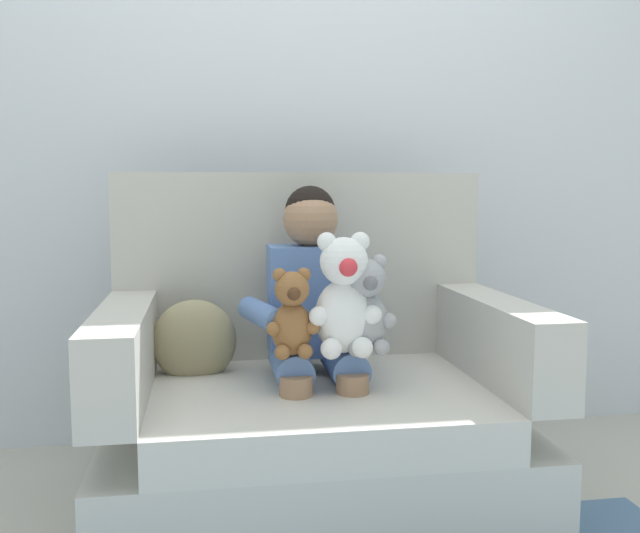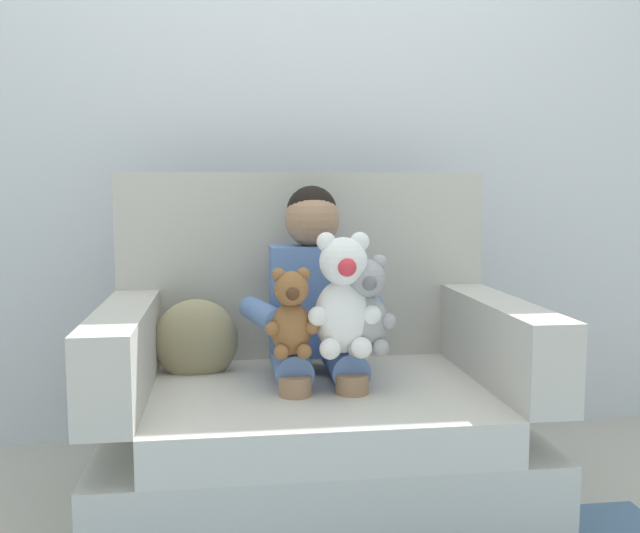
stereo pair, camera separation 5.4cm
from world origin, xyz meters
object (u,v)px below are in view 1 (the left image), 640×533
at_px(armchair, 312,404).
at_px(throw_pillow, 194,341).
at_px(seated_child, 314,308).
at_px(plush_white, 344,298).
at_px(plush_grey, 366,307).
at_px(plush_brown, 292,315).

bearing_deg(armchair, throw_pillow, 163.26).
relative_size(seated_child, plush_white, 2.40).
relative_size(armchair, throw_pillow, 4.72).
height_order(plush_grey, throw_pillow, plush_grey).
distance_m(armchair, seated_child, 0.30).
xyz_separation_m(armchair, plush_white, (0.06, -0.17, 0.35)).
bearing_deg(plush_brown, throw_pillow, 146.21).
bearing_deg(throw_pillow, plush_white, -33.37).
distance_m(plush_grey, throw_pillow, 0.57).
xyz_separation_m(seated_child, plush_white, (0.06, -0.18, 0.06)).
height_order(plush_white, throw_pillow, plush_white).
distance_m(plush_white, throw_pillow, 0.53).
bearing_deg(plush_grey, plush_brown, -175.45).
bearing_deg(plush_white, plush_grey, -15.27).
xyz_separation_m(plush_brown, throw_pillow, (-0.27, 0.28, -0.12)).
relative_size(plush_grey, plush_white, 0.81).
height_order(seated_child, plush_brown, seated_child).
bearing_deg(plush_white, plush_brown, 160.95).
bearing_deg(plush_brown, seated_child, 75.69).
height_order(plush_brown, throw_pillow, plush_brown).
distance_m(armchair, plush_white, 0.40).
relative_size(plush_brown, plush_white, 0.72).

